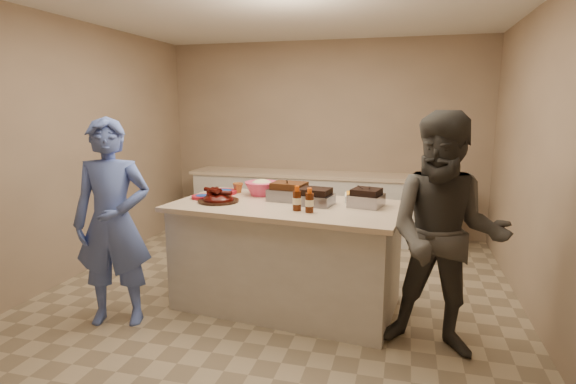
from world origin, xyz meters
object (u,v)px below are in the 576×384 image
(rib_platter, at_px, (218,202))
(guest_blue, at_px, (120,320))
(mustard_bottle, at_px, (275,197))
(guest_gray, at_px, (437,350))
(roasting_pan, at_px, (366,206))
(bbq_bottle_b, at_px, (309,212))
(coleslaw_bowl, at_px, (262,195))
(plastic_cup, at_px, (238,193))
(bbq_bottle_a, at_px, (297,211))
(island, at_px, (287,304))

(rib_platter, xyz_separation_m, guest_blue, (-0.68, -0.60, -0.96))
(mustard_bottle, bearing_deg, guest_gray, -26.26)
(roasting_pan, xyz_separation_m, bbq_bottle_b, (-0.43, -0.34, 0.00))
(coleslaw_bowl, distance_m, plastic_cup, 0.28)
(bbq_bottle_a, height_order, bbq_bottle_b, bbq_bottle_a)
(coleslaw_bowl, xyz_separation_m, plastic_cup, (-0.27, 0.06, 0.00))
(island, bearing_deg, guest_gray, -13.50)
(rib_platter, distance_m, plastic_cup, 0.46)
(bbq_bottle_b, bearing_deg, guest_gray, -11.49)
(bbq_bottle_a, distance_m, plastic_cup, 0.97)
(rib_platter, height_order, plastic_cup, rib_platter)
(island, distance_m, guest_blue, 1.47)
(mustard_bottle, xyz_separation_m, guest_blue, (-1.12, -0.93, -0.96))
(roasting_pan, relative_size, bbq_bottle_a, 1.28)
(rib_platter, relative_size, bbq_bottle_a, 1.79)
(roasting_pan, distance_m, bbq_bottle_b, 0.55)
(bbq_bottle_a, bearing_deg, mustard_bottle, 124.62)
(island, xyz_separation_m, guest_gray, (1.31, -0.47, 0.00))
(mustard_bottle, height_order, guest_blue, mustard_bottle)
(mustard_bottle, bearing_deg, island, -54.93)
(rib_platter, distance_m, bbq_bottle_a, 0.79)
(island, xyz_separation_m, coleslaw_bowl, (-0.34, 0.33, 0.96))
(roasting_pan, bearing_deg, plastic_cup, 179.83)
(bbq_bottle_a, relative_size, guest_gray, 0.12)
(island, height_order, plastic_cup, plastic_cup)
(rib_platter, bearing_deg, island, 6.15)
(bbq_bottle_a, bearing_deg, bbq_bottle_b, -18.76)
(island, relative_size, guest_gray, 1.13)
(coleslaw_bowl, distance_m, guest_blue, 1.68)
(guest_blue, relative_size, guest_gray, 0.97)
(rib_platter, height_order, roasting_pan, rib_platter)
(bbq_bottle_a, bearing_deg, island, 124.06)
(rib_platter, distance_m, roasting_pan, 1.32)
(roasting_pan, relative_size, guest_blue, 0.15)
(island, bearing_deg, rib_platter, -167.55)
(bbq_bottle_b, relative_size, guest_gray, 0.11)
(island, relative_size, bbq_bottle_b, 9.90)
(coleslaw_bowl, xyz_separation_m, mustard_bottle, (0.15, -0.06, 0.00))
(roasting_pan, height_order, guest_gray, roasting_pan)
(bbq_bottle_b, height_order, guest_blue, bbq_bottle_b)
(roasting_pan, height_order, bbq_bottle_a, bbq_bottle_a)
(guest_gray, bearing_deg, bbq_bottle_b, 177.09)
(island, distance_m, coleslaw_bowl, 1.07)
(coleslaw_bowl, height_order, bbq_bottle_b, coleslaw_bowl)
(bbq_bottle_b, xyz_separation_m, guest_gray, (1.04, -0.21, -0.96))
(guest_gray, bearing_deg, rib_platter, 176.79)
(rib_platter, xyz_separation_m, roasting_pan, (1.32, 0.15, -0.00))
(island, bearing_deg, bbq_bottle_a, -49.64)
(mustard_bottle, xyz_separation_m, guest_gray, (1.49, -0.74, -0.96))
(roasting_pan, distance_m, coleslaw_bowl, 1.06)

